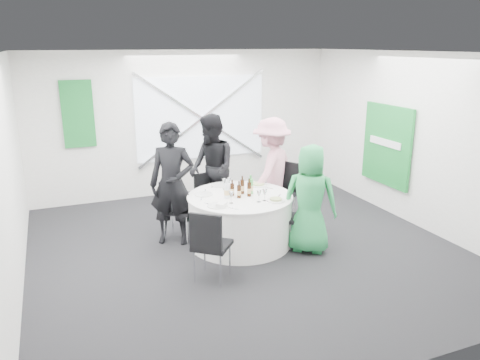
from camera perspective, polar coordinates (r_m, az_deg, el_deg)
name	(u,v)px	position (r m, az deg, el deg)	size (l,w,h in m)	color
floor	(245,248)	(6.99, 0.63, -8.32)	(6.00, 6.00, 0.00)	black
ceiling	(246,52)	(6.35, 0.71, 15.29)	(6.00, 6.00, 0.00)	silver
wall_back	(186,123)	(9.31, -6.58, 6.87)	(6.00, 6.00, 0.00)	white
wall_front	(387,235)	(4.07, 17.44, -6.36)	(6.00, 6.00, 0.00)	white
wall_left	(8,179)	(6.06, -26.45, 0.11)	(6.00, 6.00, 0.00)	white
wall_right	(415,140)	(8.15, 20.55, 4.58)	(6.00, 6.00, 0.00)	white
window_panel	(201,118)	(9.34, -4.75, 7.57)	(2.60, 0.03, 1.60)	silver
window_brace_a	(202,118)	(9.31, -4.68, 7.54)	(0.05, 0.05, 3.16)	silver
window_brace_b	(202,118)	(9.31, -4.68, 7.54)	(0.05, 0.05, 3.16)	silver
green_banner	(78,114)	(8.89, -19.15, 7.59)	(0.55, 0.04, 1.20)	#166F2A
green_sign	(387,145)	(8.59, 17.45, 4.07)	(0.05, 1.20, 1.40)	#178330
banquet_table	(240,220)	(7.01, 0.00, -4.86)	(1.56, 1.56, 0.76)	white
chair_back	(207,194)	(7.90, -4.10, -1.70)	(0.42, 0.43, 0.82)	black
chair_back_left	(173,204)	(7.23, -8.15, -2.88)	(0.60, 0.60, 0.95)	black
chair_back_right	(282,187)	(7.86, 5.20, -0.88)	(0.64, 0.63, 1.02)	black
chair_front_right	(309,213)	(6.91, 8.40, -4.02)	(0.57, 0.56, 0.91)	black
chair_front_left	(209,241)	(5.85, -3.75, -7.43)	(0.61, 0.61, 0.96)	black
person_man_back_left	(172,184)	(6.97, -8.27, -0.51)	(0.67, 0.44, 1.84)	black
person_man_back	(212,169)	(7.80, -3.47, 1.40)	(0.88, 0.48, 1.81)	black
person_woman_pink	(271,171)	(7.76, 3.84, 1.13)	(1.14, 0.53, 1.77)	pink
person_woman_green	(310,199)	(6.71, 8.52, -2.32)	(0.77, 0.50, 1.58)	green
plate_back	(220,185)	(7.37, -2.44, -0.61)	(0.29, 0.29, 0.01)	white
plate_back_left	(204,194)	(6.94, -4.46, -1.76)	(0.27, 0.27, 0.01)	white
plate_back_right	(258,184)	(7.37, 2.23, -0.55)	(0.30, 0.30, 0.04)	white
plate_front_right	(276,200)	(6.67, 4.40, -2.43)	(0.26, 0.26, 0.04)	white
plate_front_left	(217,206)	(6.45, -2.78, -3.13)	(0.28, 0.28, 0.01)	white
napkin	(222,204)	(6.41, -2.23, -2.97)	(0.17, 0.11, 0.05)	white
beer_bottle_a	(232,190)	(6.86, -0.96, -1.18)	(0.06, 0.06, 0.24)	#361A09
beer_bottle_b	(242,187)	(6.94, 0.28, -0.84)	(0.06, 0.06, 0.28)	#361A09
beer_bottle_c	(249,189)	(6.82, 1.12, -1.16)	(0.06, 0.06, 0.27)	#361A09
beer_bottle_d	(239,192)	(6.76, -0.12, -1.42)	(0.06, 0.06, 0.25)	#361A09
green_water_bottle	(251,186)	(6.94, 1.30, -0.79)	(0.08, 0.08, 0.29)	green
clear_water_bottle	(227,191)	(6.75, -1.62, -1.34)	(0.08, 0.08, 0.28)	white
wine_glass_a	(231,195)	(6.52, -1.08, -1.81)	(0.07, 0.07, 0.17)	white
wine_glass_b	(229,181)	(7.19, -1.32, -0.06)	(0.07, 0.07, 0.17)	white
wine_glass_c	(265,192)	(6.63, 3.03, -1.51)	(0.07, 0.07, 0.17)	white
wine_glass_d	(224,181)	(7.15, -1.91, -0.18)	(0.07, 0.07, 0.17)	white
wine_glass_e	(259,194)	(6.58, 2.33, -1.66)	(0.07, 0.07, 0.17)	white
fork_a	(205,191)	(7.11, -4.31, -1.34)	(0.01, 0.15, 0.01)	silver
knife_a	(201,199)	(6.76, -4.72, -2.29)	(0.01, 0.15, 0.01)	silver
fork_b	(274,202)	(6.60, 4.21, -2.73)	(0.01, 0.15, 0.01)	silver
knife_b	(279,196)	(6.89, 4.79, -1.93)	(0.01, 0.15, 0.01)	silver
fork_c	(209,204)	(6.53, -3.79, -2.94)	(0.01, 0.15, 0.01)	silver
knife_c	(233,209)	(6.34, -0.81, -3.50)	(0.01, 0.15, 0.01)	silver
fork_d	(236,184)	(7.43, -0.46, -0.51)	(0.01, 0.15, 0.01)	silver
knife_d	(215,187)	(7.30, -3.02, -0.84)	(0.01, 0.15, 0.01)	silver
fork_e	(269,188)	(7.24, 3.56, -1.00)	(0.01, 0.15, 0.01)	silver
knife_e	(253,185)	(7.39, 1.64, -0.59)	(0.01, 0.15, 0.01)	silver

